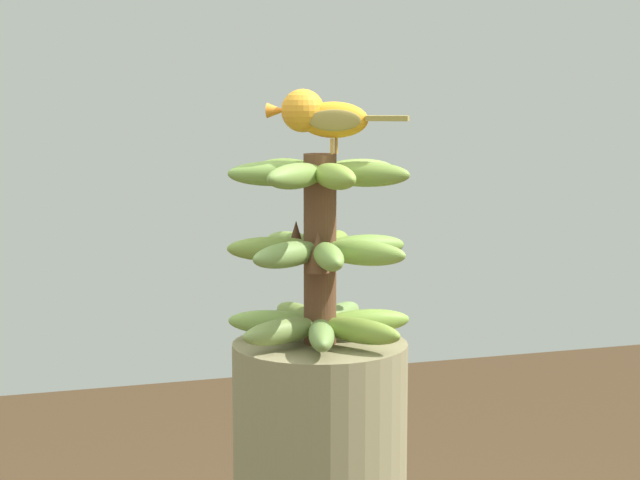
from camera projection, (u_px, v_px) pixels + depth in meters
banana_bunch at (320, 249)px, 1.67m from camera, size 0.29×0.29×0.29m
perched_bird at (319, 115)px, 1.64m from camera, size 0.20×0.12×0.10m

